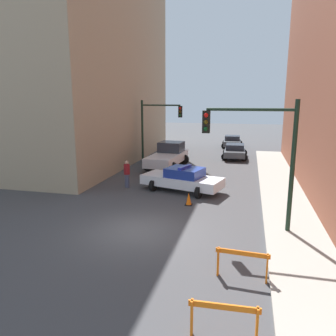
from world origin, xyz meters
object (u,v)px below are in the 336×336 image
object	(u,v)px
parked_car_near	(235,151)
traffic_cone	(189,199)
pedestrian_crossing	(127,174)
white_truck	(168,156)
barrier_mid	(242,260)
barrier_front	(224,315)
police_car	(183,179)
traffic_light_far	(155,123)
parked_car_mid	(232,141)
traffic_light_near	(262,146)

from	to	relation	value
parked_car_near	traffic_cone	size ratio (longest dim) A/B	6.62
pedestrian_crossing	traffic_cone	xyz separation A→B (m)	(4.27, -2.46, -0.54)
white_truck	barrier_mid	distance (m)	16.64
pedestrian_crossing	barrier_front	distance (m)	13.49
traffic_cone	police_car	bearing A→B (deg)	108.35
traffic_light_far	barrier_front	xyz separation A→B (m)	(7.15, -19.32, -2.78)
pedestrian_crossing	parked_car_mid	bearing A→B (deg)	-147.27
traffic_light_near	police_car	world-z (taller)	traffic_light_near
traffic_light_near	barrier_mid	distance (m)	4.94
police_car	traffic_light_near	bearing A→B (deg)	-124.63
police_car	parked_car_near	bearing A→B (deg)	3.71
police_car	barrier_front	bearing A→B (deg)	-148.61
parked_car_near	traffic_cone	distance (m)	14.31
parked_car_mid	barrier_front	world-z (taller)	parked_car_mid
traffic_light_near	traffic_cone	size ratio (longest dim) A/B	7.93
barrier_front	police_car	bearing A→B (deg)	105.74
white_truck	traffic_cone	world-z (taller)	white_truck
barrier_mid	traffic_cone	world-z (taller)	barrier_mid
traffic_light_far	traffic_cone	size ratio (longest dim) A/B	7.93
white_truck	pedestrian_crossing	bearing A→B (deg)	-94.28
parked_car_mid	barrier_mid	world-z (taller)	parked_car_mid
traffic_light_near	white_truck	distance (m)	13.57
traffic_light_near	parked_car_mid	world-z (taller)	traffic_light_near
white_truck	parked_car_near	distance (m)	7.21
pedestrian_crossing	barrier_front	xyz separation A→B (m)	(6.75, -11.68, -0.24)
white_truck	traffic_cone	xyz separation A→B (m)	(3.30, -8.98, -0.59)
white_truck	parked_car_near	bearing A→B (deg)	50.73
white_truck	traffic_cone	distance (m)	9.58
police_car	barrier_mid	world-z (taller)	police_car
barrier_front	traffic_light_far	bearing A→B (deg)	110.32
traffic_light_far	parked_car_near	size ratio (longest dim) A/B	1.20
traffic_light_near	traffic_light_far	bearing A→B (deg)	122.43
parked_car_near	parked_car_mid	xyz separation A→B (m)	(-0.58, 6.87, 0.00)
police_car	pedestrian_crossing	distance (m)	3.45
traffic_light_far	traffic_cone	distance (m)	11.54
pedestrian_crossing	traffic_cone	distance (m)	4.96
barrier_mid	white_truck	bearing A→B (deg)	111.53
police_car	traffic_light_far	bearing A→B (deg)	42.49
pedestrian_crossing	traffic_cone	bearing A→B (deg)	108.86
pedestrian_crossing	traffic_light_near	bearing A→B (deg)	105.48
pedestrian_crossing	traffic_light_far	bearing A→B (deg)	-128.21
traffic_light_far	traffic_cone	bearing A→B (deg)	-65.14
barrier_mid	parked_car_near	bearing A→B (deg)	93.18
white_truck	pedestrian_crossing	distance (m)	6.60
barrier_front	parked_car_mid	bearing A→B (deg)	92.65
police_car	parked_car_mid	xyz separation A→B (m)	(1.89, 18.60, -0.05)
white_truck	pedestrian_crossing	size ratio (longest dim) A/B	3.33
traffic_light_far	white_truck	bearing A→B (deg)	-38.96
parked_car_mid	barrier_front	xyz separation A→B (m)	(1.40, -30.30, -0.06)
traffic_light_near	white_truck	bearing A→B (deg)	119.99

